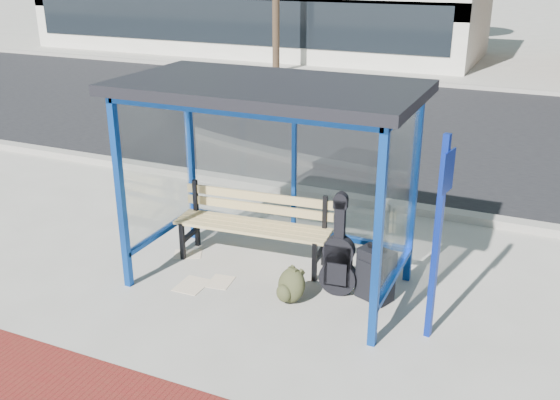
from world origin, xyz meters
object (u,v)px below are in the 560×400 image
at_px(backpack, 290,286).
at_px(guitar_bag, 339,260).
at_px(suitcase, 375,275).
at_px(bench, 254,222).

bearing_deg(backpack, guitar_bag, 62.59).
relative_size(guitar_bag, backpack, 2.87).
distance_m(guitar_bag, suitcase, 0.45).
bearing_deg(guitar_bag, suitcase, 0.63).
bearing_deg(guitar_bag, backpack, -144.11).
xyz_separation_m(suitcase, backpack, (-0.86, -0.44, -0.12)).
relative_size(bench, guitar_bag, 1.71).
bearing_deg(guitar_bag, bench, 156.66).
relative_size(bench, suitcase, 3.00).
xyz_separation_m(bench, backpack, (0.84, -0.78, -0.34)).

